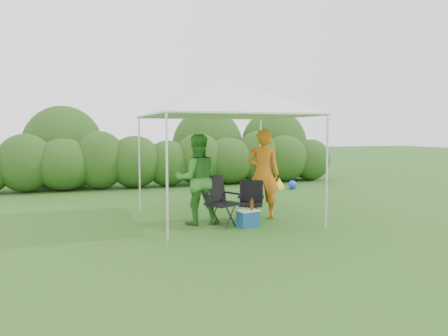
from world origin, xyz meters
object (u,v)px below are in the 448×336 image
object	(u,v)px
canopy	(224,98)
man	(263,174)
chair_left	(219,197)
woman	(197,179)
chair_right	(251,199)
cooler	(248,218)

from	to	relation	value
canopy	man	bearing A→B (deg)	-21.16
chair_left	woman	bearing A→B (deg)	119.44
chair_right	chair_left	xyz separation A→B (m)	(-0.70, -0.07, 0.07)
canopy	chair_right	bearing A→B (deg)	-54.31
chair_right	man	world-z (taller)	man
canopy	chair_right	xyz separation A→B (m)	(0.39, -0.54, -2.00)
chair_left	cooler	size ratio (longest dim) A/B	2.23
man	woman	xyz separation A→B (m)	(-1.43, -0.07, -0.05)
canopy	chair_left	world-z (taller)	canopy
cooler	man	bearing A→B (deg)	37.07
canopy	chair_right	world-z (taller)	canopy
chair_right	chair_left	distance (m)	0.71
chair_right	woman	size ratio (longest dim) A/B	0.47
canopy	chair_right	size ratio (longest dim) A/B	3.79
man	chair_right	bearing A→B (deg)	56.94
man	woman	distance (m)	1.43
chair_right	cooler	xyz separation A→B (m)	(-0.23, -0.41, -0.30)
chair_right	woman	distance (m)	1.15
canopy	woman	size ratio (longest dim) A/B	1.78
woman	cooler	world-z (taller)	woman
chair_left	woman	world-z (taller)	woman
cooler	chair_right	bearing A→B (deg)	49.87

